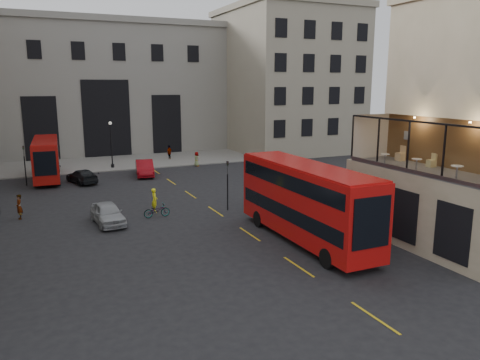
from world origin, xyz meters
name	(u,v)px	position (x,y,z in m)	size (l,w,h in m)	color
ground	(330,261)	(0.00, 0.00, 0.00)	(140.00, 140.00, 0.00)	black
host_building_main	(474,113)	(9.95, 0.00, 7.79)	(7.26, 11.40, 15.10)	#C8B696
host_frontage	(423,208)	(6.50, 0.00, 2.25)	(3.00, 11.00, 4.50)	#C8B696
cafe_floor	(426,170)	(6.50, 0.00, 4.55)	(3.00, 10.00, 0.10)	slate
gateway	(99,84)	(-5.00, 47.99, 9.39)	(35.00, 10.60, 18.00)	gray
building_right	(286,77)	(20.00, 39.97, 10.39)	(16.60, 18.60, 20.00)	gray
pavement_far	(107,163)	(-6.00, 38.00, 0.06)	(40.00, 12.00, 0.12)	slate
traffic_light_near	(228,179)	(-1.00, 12.00, 2.42)	(0.16, 0.20, 3.80)	black
traffic_light_far	(24,160)	(-15.00, 28.00, 2.42)	(0.16, 0.20, 3.80)	black
street_lamp_b	(112,148)	(-6.00, 34.00, 2.39)	(0.36, 0.36, 5.33)	black
bus_near	(306,199)	(0.50, 3.42, 2.68)	(2.78, 11.95, 4.77)	#BA0E0C
bus_far	(46,157)	(-13.01, 30.45, 2.28)	(2.87, 10.28, 4.06)	#A5100B
car_a	(108,213)	(-9.91, 12.11, 0.75)	(1.76, 4.38, 1.49)	#9FA3A7
car_b	(145,168)	(-3.63, 28.20, 0.82)	(1.73, 4.95, 1.63)	#990912
car_c	(82,176)	(-10.04, 27.03, 0.66)	(1.85, 4.55, 1.32)	black
bicycle	(157,210)	(-6.42, 12.35, 0.49)	(0.66, 1.88, 0.99)	gray
cyclist	(154,200)	(-6.22, 13.74, 0.91)	(0.67, 0.44, 1.83)	#FFF71A
pedestrian_a	(54,171)	(-12.36, 30.32, 0.76)	(0.74, 0.58, 1.53)	gray
pedestrian_b	(57,165)	(-11.93, 33.74, 0.82)	(1.06, 0.61, 1.64)	gray
pedestrian_c	(169,153)	(1.61, 37.23, 0.92)	(1.08, 0.45, 1.84)	gray
pedestrian_d	(197,159)	(3.24, 31.42, 0.84)	(0.83, 0.54, 1.69)	gray
pedestrian_e	(19,207)	(-15.47, 15.86, 0.90)	(0.65, 0.43, 1.79)	gray
cafe_table_near	(457,171)	(5.46, -3.01, 5.12)	(0.62, 0.62, 0.78)	white
cafe_table_mid	(417,163)	(5.58, -0.13, 5.07)	(0.57, 0.57, 0.71)	silver
cafe_table_far	(385,157)	(5.40, 2.27, 5.05)	(0.54, 0.54, 0.67)	white
cafe_chair_b	(431,163)	(7.36, 0.48, 4.85)	(0.44, 0.44, 0.82)	tan
cafe_chair_c	(432,163)	(7.46, 0.49, 4.83)	(0.41, 0.41, 0.77)	tan
cafe_chair_d	(400,156)	(7.37, 3.06, 4.89)	(0.50, 0.50, 0.97)	tan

